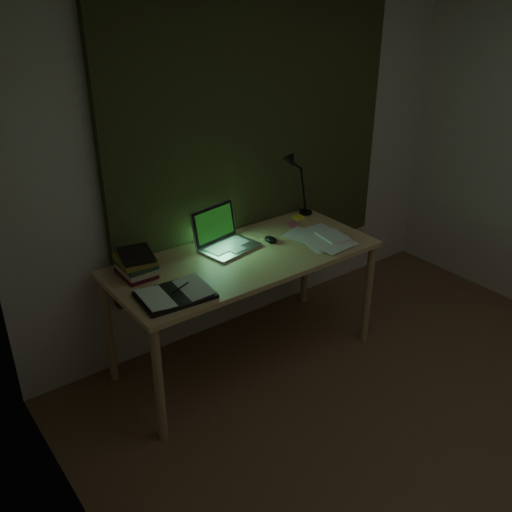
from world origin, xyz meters
The scene contains 13 objects.
floor centered at (0.00, 0.00, 0.00)m, with size 3.50×4.00×0.00m, color brown.
wall_back centered at (0.00, 2.00, 1.25)m, with size 3.50×0.00×2.50m, color silver.
wall_left centered at (-1.75, 0.00, 1.25)m, with size 0.00×4.00×2.50m, color silver.
curtain centered at (0.00, 1.96, 1.45)m, with size 2.20×0.06×2.00m, color #30351A.
desk centered at (-0.40, 1.55, 0.39)m, with size 1.69×0.74×0.77m, color tan, non-canonical shape.
laptop centered at (-0.42, 1.68, 0.90)m, with size 0.35×0.40×0.25m, color #BCBCC1, non-canonical shape.
open_textbook centered at (-0.99, 1.37, 0.79)m, with size 0.39×0.28×0.03m, color silver, non-canonical shape.
book_stack centered at (-1.04, 1.72, 0.85)m, with size 0.19×0.23×0.15m, color silver, non-canonical shape.
loose_papers centered at (0.16, 1.43, 0.78)m, with size 0.33×0.35×0.02m, color silver, non-canonical shape.
mouse centered at (-0.15, 1.61, 0.79)m, with size 0.06×0.10×0.04m, color black.
sticky_yellow centered at (0.26, 1.81, 0.78)m, with size 0.07×0.07×0.01m, color #FCF535.
sticky_pink centered at (0.14, 1.74, 0.78)m, with size 0.07×0.07×0.02m, color #D6536F.
desk_lamp centered at (0.36, 1.85, 1.03)m, with size 0.34×0.26×0.51m, color black, non-canonical shape.
Camera 1 is at (-2.23, -1.02, 2.35)m, focal length 40.00 mm.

